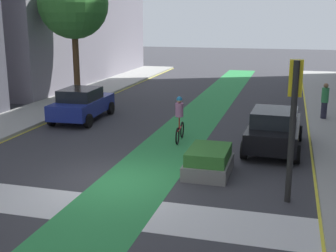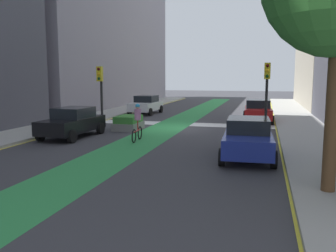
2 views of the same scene
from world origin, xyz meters
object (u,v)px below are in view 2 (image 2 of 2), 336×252
Objects in this scene: cyclist_in_lane at (137,122)px; car_red_left_near at (258,111)px; traffic_signal_near_left at (267,83)px; car_black_right_far at (72,122)px; traffic_signal_near_right at (100,84)px; car_white_right_near at (146,105)px; car_blue_left_far at (248,138)px; median_planter at (128,123)px.

car_red_left_near is at bearing -121.26° from cyclist_in_lane.
traffic_signal_near_left is 11.38m from car_black_right_far.
car_red_left_near is 2.30× the size of cyclist_in_lane.
traffic_signal_near_left is 4.41m from car_red_left_near.
traffic_signal_near_right is 6.76m from cyclist_in_lane.
car_black_right_far is 1.00× the size of car_red_left_near.
traffic_signal_near_left is 12.45m from car_white_right_near.
traffic_signal_near_left is 0.93× the size of car_blue_left_far.
car_blue_left_far is at bearing 141.05° from median_planter.
traffic_signal_near_right is 12.42m from car_blue_left_far.
traffic_signal_near_left is at bearing -177.27° from traffic_signal_near_right.
cyclist_in_lane is at bearing 117.90° from median_planter.
car_black_right_far reaches higher than median_planter.
traffic_signal_near_right is 0.90× the size of car_red_left_near.
cyclist_in_lane reaches higher than median_planter.
median_planter is (1.81, -3.42, -0.57)m from cyclist_in_lane.
traffic_signal_near_right is at bearing -48.88° from cyclist_in_lane.
car_black_right_far is 3.79m from median_planter.
car_white_right_near is (9.94, -7.21, -2.01)m from traffic_signal_near_left.
car_red_left_near is (-9.36, -9.15, 0.00)m from car_black_right_far.
car_black_right_far is at bearing 27.99° from traffic_signal_near_left.
traffic_signal_near_right reaches higher than car_blue_left_far.
car_red_left_near is (0.53, -3.90, -2.01)m from traffic_signal_near_left.
traffic_signal_near_left reaches higher than car_black_right_far.
car_red_left_near is at bearing -141.72° from median_planter.
car_black_right_far is 1.00× the size of car_white_right_near.
traffic_signal_near_left is (-10.48, -0.50, 0.11)m from traffic_signal_near_right.
cyclist_in_lane is (-3.76, 12.63, 0.17)m from car_white_right_near.
car_black_right_far is at bearing -16.07° from car_blue_left_far.
cyclist_in_lane is at bearing 177.47° from car_black_right_far.
car_black_right_far is (-0.59, 4.76, -1.90)m from traffic_signal_near_right.
car_white_right_near is at bearing -19.41° from car_red_left_near.
traffic_signal_near_left reaches higher than traffic_signal_near_right.
traffic_signal_near_left is at bearing -152.01° from car_black_right_far.
car_red_left_near is at bearing -156.16° from traffic_signal_near_right.
car_red_left_near is (-0.16, -11.80, 0.00)m from car_blue_left_far.
car_white_right_near and car_red_left_near have the same top height.
traffic_signal_near_right is 0.96× the size of traffic_signal_near_left.
car_white_right_near is at bearing -58.52° from car_blue_left_far.
traffic_signal_near_left reaches higher than car_white_right_near.
cyclist_in_lane is at bearing 58.74° from car_red_left_near.
car_blue_left_far and car_red_left_near have the same top height.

